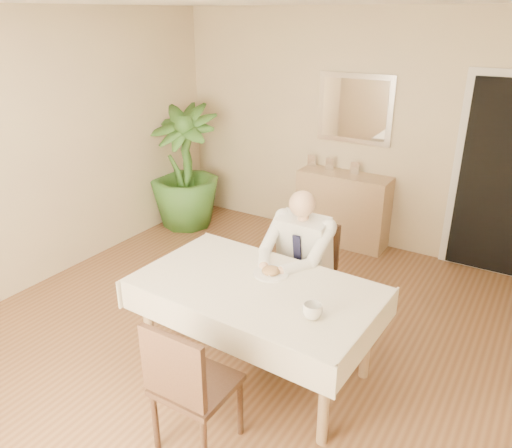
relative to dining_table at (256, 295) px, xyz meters
The scene contains 17 objects.
room 0.74m from the dining_table, 151.04° to the left, with size 5.00×5.02×2.60m.
doorway 2.93m from the dining_table, 65.28° to the left, with size 0.96×0.07×2.10m.
mirror 2.82m from the dining_table, 97.89° to the left, with size 0.86×0.04×0.76m.
dining_table is the anchor object (origin of this frame).
chair_far 0.90m from the dining_table, 90.00° to the left, with size 0.45×0.45×0.88m.
chair_near 0.87m from the dining_table, 86.44° to the right, with size 0.44×0.44×0.93m.
seated_man 0.59m from the dining_table, 90.00° to the left, with size 0.48×0.72×1.24m.
plate 0.20m from the dining_table, 84.93° to the left, with size 0.26×0.26×0.02m, color white.
food 0.22m from the dining_table, 84.93° to the left, with size 0.14×0.14×0.06m, color brown.
knife 0.17m from the dining_table, 65.28° to the left, with size 0.01×0.01×0.13m, color silver.
fork 0.17m from the dining_table, 101.08° to the left, with size 0.01×0.01×0.13m, color silver.
coffee_mug 0.57m from the dining_table, 18.32° to the right, with size 0.13×0.13×0.10m, color white.
sideboard 2.54m from the dining_table, 98.36° to the left, with size 1.06×0.36×0.84m, color #A4845B.
photo_frame_left 2.72m from the dining_table, 107.74° to the left, with size 0.10×0.02×0.14m, color silver.
photo_frame_center 2.63m from the dining_table, 102.86° to the left, with size 0.10×0.02×0.14m, color silver.
photo_frame_right 2.59m from the dining_table, 96.19° to the left, with size 0.10×0.02×0.14m, color silver.
potted_palm 2.99m from the dining_table, 139.02° to the left, with size 0.85×0.85×1.52m, color #315F21.
Camera 1 is at (1.95, -2.80, 2.53)m, focal length 35.00 mm.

